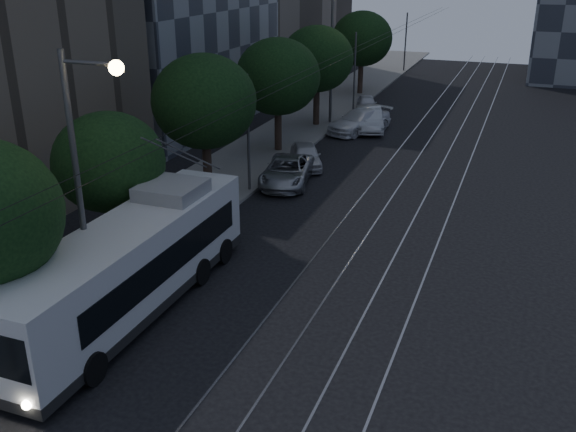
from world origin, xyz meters
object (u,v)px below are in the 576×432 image
(pickup_silver, at_px, (287,171))
(car_white_a, at_px, (306,155))
(trolleybus, at_px, (132,265))
(car_white_c, at_px, (369,119))
(car_white_b, at_px, (359,121))
(streetlamp_far, at_px, (338,41))
(streetlamp_near, at_px, (86,164))
(car_white_d, at_px, (367,104))

(pickup_silver, xyz_separation_m, car_white_a, (-0.05, 3.14, -0.03))
(trolleybus, distance_m, pickup_silver, 14.15)
(pickup_silver, xyz_separation_m, car_white_c, (1.26, 12.65, 0.08))
(car_white_a, height_order, car_white_b, car_white_b)
(trolleybus, relative_size, streetlamp_far, 1.27)
(trolleybus, relative_size, car_white_b, 2.32)
(trolleybus, height_order, car_white_b, trolleybus)
(pickup_silver, bearing_deg, streetlamp_near, -103.09)
(car_white_a, height_order, streetlamp_near, streetlamp_near)
(car_white_c, relative_size, streetlamp_near, 0.54)
(car_white_c, xyz_separation_m, streetlamp_near, (-2.10, -27.59, 4.56))
(car_white_a, height_order, car_white_c, car_white_c)
(car_white_d, bearing_deg, trolleybus, -109.10)
(streetlamp_near, bearing_deg, trolleybus, 49.76)
(streetlamp_near, distance_m, streetlamp_far, 28.53)
(car_white_d, height_order, streetlamp_far, streetlamp_far)
(pickup_silver, bearing_deg, trolleybus, -100.43)
(car_white_b, relative_size, streetlamp_near, 0.61)
(trolleybus, height_order, streetlamp_far, streetlamp_far)
(car_white_b, height_order, car_white_c, car_white_c)
(trolleybus, distance_m, car_white_d, 32.55)
(car_white_c, height_order, streetlamp_near, streetlamp_near)
(trolleybus, distance_m, car_white_b, 26.06)
(car_white_d, bearing_deg, streetlamp_near, -110.32)
(trolleybus, distance_m, car_white_c, 26.81)
(trolleybus, height_order, pickup_silver, trolleybus)
(car_white_c, bearing_deg, car_white_a, -116.25)
(car_white_b, bearing_deg, car_white_a, -71.76)
(trolleybus, distance_m, streetlamp_far, 28.03)
(pickup_silver, height_order, car_white_a, pickup_silver)
(streetlamp_near, height_order, streetlamp_far, streetlamp_far)
(car_white_a, distance_m, car_white_b, 8.81)
(pickup_silver, xyz_separation_m, streetlamp_far, (-1.43, 13.57, 5.13))
(trolleybus, bearing_deg, pickup_silver, 89.54)
(streetlamp_near, relative_size, streetlamp_far, 0.91)
(car_white_b, bearing_deg, car_white_c, 79.56)
(pickup_silver, distance_m, streetlamp_far, 14.58)
(pickup_silver, xyz_separation_m, car_white_b, (0.77, 11.92, 0.06))
(trolleybus, xyz_separation_m, pickup_silver, (0.14, 14.11, -0.97))
(trolleybus, relative_size, streetlamp_near, 1.40)
(car_white_a, bearing_deg, car_white_c, 57.19)
(car_white_a, xyz_separation_m, car_white_b, (0.82, 8.78, 0.09))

